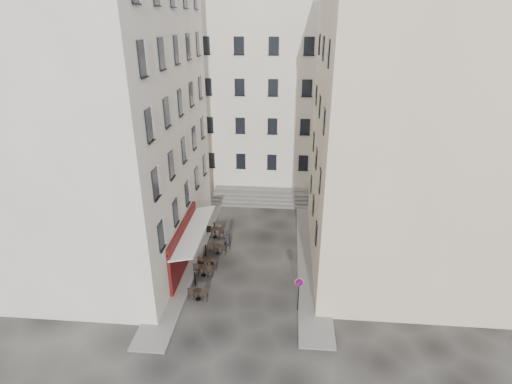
# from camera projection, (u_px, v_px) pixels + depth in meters

# --- Properties ---
(ground) EXTENTS (90.00, 90.00, 0.00)m
(ground) POSITION_uv_depth(u_px,v_px,m) (246.00, 278.00, 26.99)
(ground) COLOR black
(ground) RESTS_ON ground
(sidewalk_left) EXTENTS (2.00, 22.00, 0.12)m
(sidewalk_left) POSITION_uv_depth(u_px,v_px,m) (194.00, 244.00, 30.98)
(sidewalk_left) COLOR slate
(sidewalk_left) RESTS_ON ground
(sidewalk_right) EXTENTS (2.00, 18.00, 0.12)m
(sidewalk_right) POSITION_uv_depth(u_px,v_px,m) (311.00, 257.00, 29.35)
(sidewalk_right) COLOR slate
(sidewalk_right) RESTS_ON ground
(building_left) EXTENTS (12.20, 16.20, 20.60)m
(building_left) POSITION_uv_depth(u_px,v_px,m) (92.00, 114.00, 26.45)
(building_left) COLOR beige
(building_left) RESTS_ON ground
(building_right) EXTENTS (12.20, 14.20, 18.60)m
(building_right) POSITION_uv_depth(u_px,v_px,m) (413.00, 134.00, 25.63)
(building_right) COLOR #CAB596
(building_right) RESTS_ON ground
(building_back) EXTENTS (18.20, 10.20, 18.60)m
(building_back) POSITION_uv_depth(u_px,v_px,m) (256.00, 91.00, 40.70)
(building_back) COLOR beige
(building_back) RESTS_ON ground
(cafe_storefront) EXTENTS (1.74, 7.30, 3.50)m
(cafe_storefront) POSITION_uv_depth(u_px,v_px,m) (185.00, 244.00, 27.50)
(cafe_storefront) COLOR #45090E
(cafe_storefront) RESTS_ON ground
(stone_steps) EXTENTS (9.00, 3.15, 0.80)m
(stone_steps) POSITION_uv_depth(u_px,v_px,m) (260.00, 197.00, 38.32)
(stone_steps) COLOR slate
(stone_steps) RESTS_ON ground
(bollard_near) EXTENTS (0.12, 0.12, 0.98)m
(bollard_near) POSITION_uv_depth(u_px,v_px,m) (195.00, 278.00, 26.13)
(bollard_near) COLOR black
(bollard_near) RESTS_ON ground
(bollard_mid) EXTENTS (0.12, 0.12, 0.98)m
(bollard_mid) POSITION_uv_depth(u_px,v_px,m) (206.00, 250.00, 29.32)
(bollard_mid) COLOR black
(bollard_mid) RESTS_ON ground
(bollard_far) EXTENTS (0.12, 0.12, 0.98)m
(bollard_far) POSITION_uv_depth(u_px,v_px,m) (214.00, 227.00, 32.52)
(bollard_far) COLOR black
(bollard_far) RESTS_ON ground
(no_parking_sign) EXTENTS (0.52, 0.11, 2.28)m
(no_parking_sign) POSITION_uv_depth(u_px,v_px,m) (299.00, 288.00, 23.41)
(no_parking_sign) COLOR black
(no_parking_sign) RESTS_ON ground
(bistro_table_a) EXTENTS (1.24, 0.58, 0.87)m
(bistro_table_a) POSITION_uv_depth(u_px,v_px,m) (198.00, 294.00, 24.79)
(bistro_table_a) COLOR black
(bistro_table_a) RESTS_ON ground
(bistro_table_b) EXTENTS (1.36, 0.64, 0.95)m
(bistro_table_b) POSITION_uv_depth(u_px,v_px,m) (203.00, 270.00, 27.09)
(bistro_table_b) COLOR black
(bistro_table_b) RESTS_ON ground
(bistro_table_c) EXTENTS (1.35, 0.63, 0.95)m
(bistro_table_c) POSITION_uv_depth(u_px,v_px,m) (208.00, 263.00, 27.87)
(bistro_table_c) COLOR black
(bistro_table_c) RESTS_ON ground
(bistro_table_d) EXTENTS (1.27, 0.60, 0.89)m
(bistro_table_d) POSITION_uv_depth(u_px,v_px,m) (218.00, 248.00, 29.67)
(bistro_table_d) COLOR black
(bistro_table_d) RESTS_ON ground
(bistro_table_e) EXTENTS (1.40, 0.66, 0.98)m
(bistro_table_e) POSITION_uv_depth(u_px,v_px,m) (215.00, 231.00, 31.91)
(bistro_table_e) COLOR black
(bistro_table_e) RESTS_ON ground
(pedestrian) EXTENTS (0.73, 0.69, 1.67)m
(pedestrian) POSITION_uv_depth(u_px,v_px,m) (227.00, 240.00, 30.00)
(pedestrian) COLOR black
(pedestrian) RESTS_ON ground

